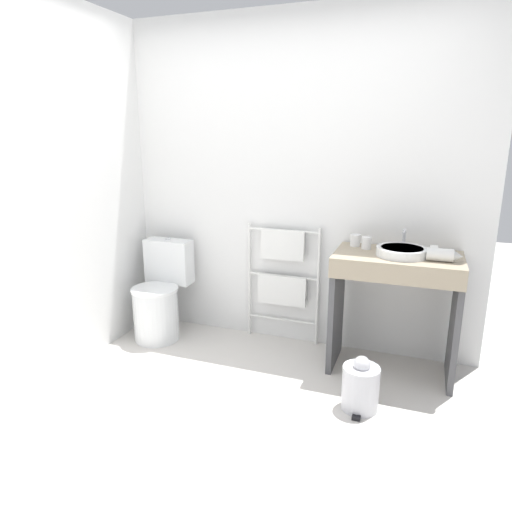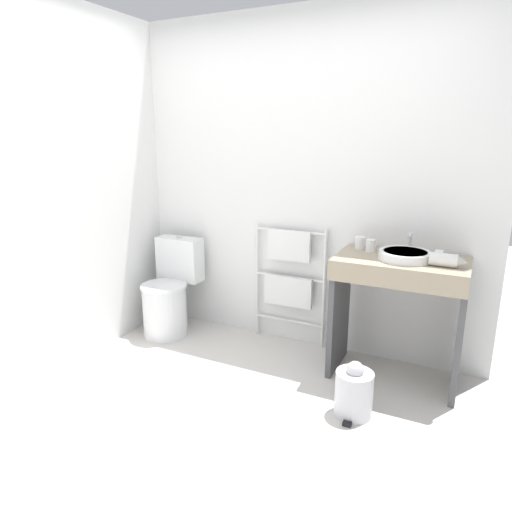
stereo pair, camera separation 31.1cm
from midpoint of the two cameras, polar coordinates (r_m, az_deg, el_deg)
ground_plane at (r=2.73m, az=-3.92°, el=-22.42°), size 12.00×12.00×0.00m
wall_back at (r=3.60m, az=8.17°, el=8.69°), size 2.92×0.12×2.55m
wall_side at (r=3.64m, az=-17.81°, el=8.20°), size 0.12×2.19×2.55m
toilet at (r=3.93m, az=-8.58°, el=-4.86°), size 0.40×0.52×0.81m
towel_radiator at (r=3.65m, az=6.54°, el=-2.16°), size 0.61×0.06×0.96m
vanity_counter at (r=3.26m, az=19.96°, el=-5.36°), size 0.84×0.51×0.87m
sink_basin at (r=3.15m, az=20.85°, el=0.06°), size 0.34×0.34×0.06m
faucet at (r=3.31m, az=21.28°, el=1.81°), size 0.02×0.10×0.14m
cup_near_wall at (r=3.36m, az=15.52°, el=1.58°), size 0.07×0.07×0.09m
cup_near_edge at (r=3.28m, az=16.81°, el=1.21°), size 0.07×0.07×0.09m
hair_dryer at (r=3.10m, az=25.34°, el=-0.44°), size 0.22×0.18×0.08m
trash_bin at (r=2.96m, az=15.22°, el=-16.17°), size 0.23×0.26×0.35m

